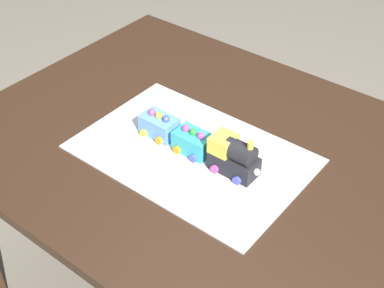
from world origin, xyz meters
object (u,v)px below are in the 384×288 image
dining_table (217,180)px  cake_car_caboose_turquoise (193,142)px  cake_car_gondola_sky_blue (159,125)px  cake_locomotive (234,156)px

dining_table → cake_car_caboose_turquoise: size_ratio=14.00×
dining_table → cake_car_gondola_sky_blue: bearing=14.9°
cake_locomotive → cake_car_gondola_sky_blue: (0.25, 0.00, -0.02)m
cake_car_caboose_turquoise → cake_car_gondola_sky_blue: same height
dining_table → cake_locomotive: (-0.08, 0.04, 0.16)m
cake_car_caboose_turquoise → dining_table: bearing=-138.0°
cake_car_gondola_sky_blue → cake_locomotive: bearing=-180.0°
cake_locomotive → cake_car_caboose_turquoise: (0.13, 0.00, -0.02)m
dining_table → cake_car_caboose_turquoise: bearing=42.0°
cake_car_caboose_turquoise → cake_car_gondola_sky_blue: (0.12, 0.00, 0.00)m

